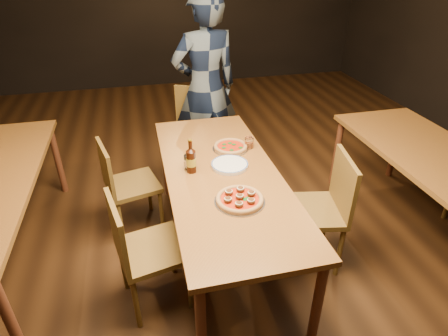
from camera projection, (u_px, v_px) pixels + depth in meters
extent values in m
plane|color=black|center=(223.00, 251.00, 3.06)|extent=(9.00, 9.00, 0.00)
cube|color=brown|center=(222.00, 175.00, 2.69)|extent=(0.80, 2.00, 0.04)
cylinder|color=brown|center=(201.00, 330.00, 2.02)|extent=(0.06, 0.06, 0.71)
cylinder|color=brown|center=(166.00, 163.00, 3.60)|extent=(0.06, 0.06, 0.71)
cylinder|color=brown|center=(317.00, 306.00, 2.16)|extent=(0.06, 0.06, 0.71)
cylinder|color=brown|center=(234.00, 155.00, 3.74)|extent=(0.06, 0.06, 0.71)
cylinder|color=brown|center=(10.00, 322.00, 2.07)|extent=(0.06, 0.06, 0.71)
cylinder|color=brown|center=(58.00, 160.00, 3.65)|extent=(0.06, 0.06, 0.71)
cube|color=brown|center=(444.00, 162.00, 2.86)|extent=(0.80, 2.00, 0.04)
cylinder|color=brown|center=(337.00, 153.00, 3.77)|extent=(0.06, 0.06, 0.71)
cylinder|color=brown|center=(396.00, 146.00, 3.91)|extent=(0.06, 0.06, 0.71)
cylinder|color=#B7B7BF|center=(240.00, 201.00, 2.37)|extent=(0.32, 0.32, 0.01)
cylinder|color=tan|center=(240.00, 200.00, 2.37)|extent=(0.30, 0.30, 0.02)
torus|color=tan|center=(240.00, 199.00, 2.36)|extent=(0.30, 0.30, 0.03)
cylinder|color=#B4310A|center=(240.00, 199.00, 2.36)|extent=(0.24, 0.24, 0.00)
cylinder|color=#B7B7BF|center=(230.00, 149.00, 3.00)|extent=(0.29, 0.29, 0.01)
cylinder|color=tan|center=(230.00, 147.00, 2.99)|extent=(0.27, 0.27, 0.02)
torus|color=tan|center=(230.00, 146.00, 2.99)|extent=(0.27, 0.27, 0.03)
cylinder|color=#B4310A|center=(230.00, 146.00, 2.99)|extent=(0.20, 0.20, 0.00)
cylinder|color=white|center=(230.00, 165.00, 2.75)|extent=(0.27, 0.27, 0.03)
cylinder|color=black|center=(191.00, 162.00, 2.65)|extent=(0.07, 0.07, 0.17)
cylinder|color=black|center=(190.00, 146.00, 2.59)|extent=(0.03, 0.03, 0.08)
cylinder|color=gold|center=(191.00, 162.00, 2.65)|extent=(0.07, 0.07, 0.06)
cylinder|color=white|center=(190.00, 162.00, 2.71)|extent=(0.09, 0.09, 0.11)
cylinder|color=#8F3C10|center=(249.00, 143.00, 3.00)|extent=(0.07, 0.07, 0.09)
imported|color=black|center=(205.00, 88.00, 3.74)|extent=(0.74, 0.55, 1.86)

